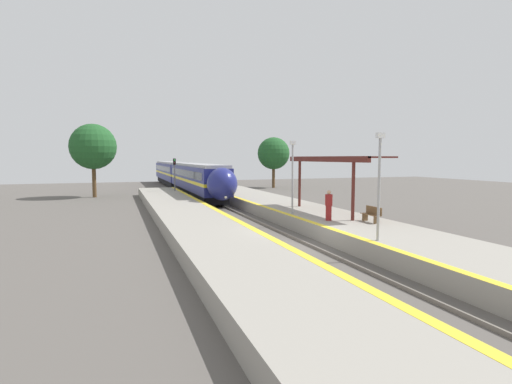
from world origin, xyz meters
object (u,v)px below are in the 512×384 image
at_px(platform_bench, 372,214).
at_px(train, 182,175).
at_px(lamppost_near, 379,179).
at_px(lamppost_mid, 293,172).
at_px(person_waiting, 329,205).
at_px(railway_signal, 175,174).

bearing_deg(platform_bench, train, 98.22).
relative_size(train, lamppost_near, 9.81).
bearing_deg(train, lamppost_mid, -85.73).
distance_m(platform_bench, lamppost_near, 5.76).
xyz_separation_m(train, lamppost_mid, (2.33, -31.23, 1.41)).
bearing_deg(lamppost_near, lamppost_mid, 90.00).
distance_m(person_waiting, lamppost_near, 6.09).
bearing_deg(train, person_waiting, -84.83).
height_order(train, railway_signal, railway_signal).
height_order(platform_bench, railway_signal, railway_signal).
height_order(platform_bench, lamppost_near, lamppost_near).
relative_size(train, railway_signal, 10.47).
bearing_deg(person_waiting, train, 95.17).
xyz_separation_m(train, lamppost_near, (2.33, -40.35, 1.41)).
bearing_deg(platform_bench, lamppost_near, -122.76).
height_order(train, lamppost_mid, lamppost_mid).
xyz_separation_m(train, person_waiting, (3.13, -34.60, -0.42)).
bearing_deg(railway_signal, lamppost_near, -80.86).
relative_size(lamppost_near, lamppost_mid, 1.00).
relative_size(person_waiting, lamppost_mid, 0.37).
height_order(railway_signal, lamppost_near, lamppost_near).
xyz_separation_m(train, platform_bench, (5.19, -35.92, -0.88)).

